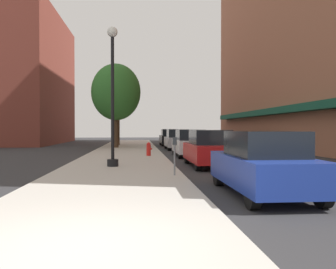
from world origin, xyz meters
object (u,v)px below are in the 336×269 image
Objects in this scene: fire_hydrant at (149,149)px; tree_mid at (118,93)px; car_black at (169,138)px; car_red at (209,149)px; parking_meter_near at (175,151)px; car_white at (190,143)px; lamppost at (113,94)px; tree_near at (116,92)px; car_silver at (177,140)px; car_blue at (263,164)px.

tree_mid is (-2.58, 13.99, 4.66)m from fire_hydrant.
tree_mid reaches higher than car_black.
tree_mid is at bearing 104.55° from car_red.
parking_meter_near is at bearing -82.06° from tree_mid.
lamppost is at bearing -123.54° from car_white.
lamppost is 1.37× the size of car_red.
lamppost is at bearing -87.48° from tree_mid.
parking_meter_near is at bearing -80.45° from tree_near.
car_black is (4.26, 20.34, -2.39)m from lamppost.
car_silver is at bearing -51.08° from tree_mid.
car_silver reaches higher than parking_meter_near.
tree_near is at bearing 101.50° from car_blue.
fire_hydrant is at bearing -165.50° from car_white.
car_white is (1.95, 9.50, -0.14)m from parking_meter_near.
car_red and car_silver have the same top height.
car_blue and car_red have the same top height.
tree_mid is 1.76× the size of car_blue.
tree_near is 15.87m from car_red.
parking_meter_near is at bearing -98.87° from car_silver.
tree_mid is 1.76× the size of car_white.
parking_meter_near is 0.17× the size of tree_mid.
car_red is (1.95, 3.65, -0.14)m from parking_meter_near.
tree_near is 1.64× the size of car_blue.
lamppost is 1.37× the size of car_silver.
car_blue reaches higher than fire_hydrant.
lamppost is 1.37× the size of car_white.
car_white reaches higher than fire_hydrant.
car_black is (5.01, 5.25, -3.98)m from tree_near.
car_red is at bearing -92.11° from car_silver.
car_red is 19.77m from car_black.
car_silver and car_black have the same top height.
car_white is at bearing 78.40° from parking_meter_near.
parking_meter_near is 3.74m from car_blue.
tree_near is 4.67m from tree_mid.
tree_near is at bearing 99.55° from parking_meter_near.
tree_mid is at bearing 97.94° from parking_meter_near.
fire_hydrant is at bearing -75.27° from tree_near.
lamppost reaches higher than car_red.
car_red is 1.00× the size of car_black.
fire_hydrant is 0.18× the size of car_red.
car_white is at bearing -88.31° from car_black.
car_silver is (0.00, 6.97, 0.00)m from car_white.
lamppost reaches higher than parking_meter_near.
car_white is 1.00× the size of car_silver.
car_black is at bearing 78.16° from lamppost.
lamppost is 8.07m from car_white.
car_blue is at bearing -92.11° from car_silver.
car_blue is at bearing -90.44° from car_red.
car_blue reaches higher than parking_meter_near.
parking_meter_near is at bearing -101.52° from car_white.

